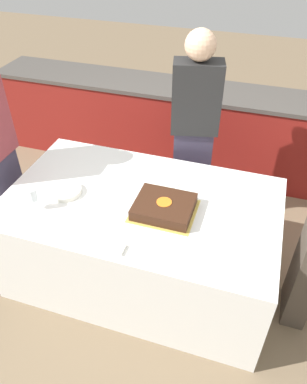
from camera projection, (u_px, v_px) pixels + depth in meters
The scene contains 9 objects.
ground_plane at pixel (143, 271), 3.11m from camera, with size 14.00×14.00×0.00m, color #7A664C.
back_counter at pixel (192, 128), 4.05m from camera, with size 4.40×0.58×0.92m.
dining_table at pixel (142, 238), 2.87m from camera, with size 1.94×1.16×0.77m.
cake at pixel (164, 207), 2.52m from camera, with size 0.43×0.37×0.09m.
plate_stack at pixel (66, 191), 2.69m from camera, with size 0.23×0.23×0.04m.
wine_glass at pixel (33, 196), 2.50m from camera, with size 0.06×0.06×0.17m.
side_plate_near_cake at pixel (167, 181), 2.81m from camera, with size 0.21×0.21×0.00m.
utensil_pile at pixel (115, 248), 2.27m from camera, with size 0.13×0.09×0.02m.
person_cutting_cake at pixel (194, 132), 3.09m from camera, with size 0.42×0.28×1.73m.
Camera 1 is at (0.70, -1.89, 2.46)m, focal length 35.00 mm.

